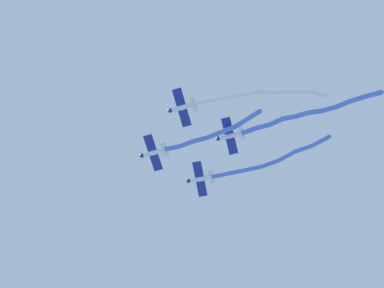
% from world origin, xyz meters
% --- Properties ---
extents(airplane_lead, '(6.51, 5.27, 1.69)m').
position_xyz_m(airplane_lead, '(4.59, -8.02, 89.31)').
color(airplane_lead, silver).
extents(smoke_trail_lead, '(7.67, 16.60, 2.53)m').
position_xyz_m(smoke_trail_lead, '(-0.52, 1.73, 88.33)').
color(smoke_trail_lead, '#4C75DB').
extents(airplane_left_wing, '(6.49, 5.28, 1.69)m').
position_xyz_m(airplane_left_wing, '(6.35, 1.42, 88.91)').
color(airplane_left_wing, silver).
extents(smoke_trail_left_wing, '(15.91, 16.42, 1.02)m').
position_xyz_m(smoke_trail_left_wing, '(-1.99, 11.90, 88.79)').
color(smoke_trail_left_wing, white).
extents(airplane_right_wing, '(6.28, 5.45, 1.69)m').
position_xyz_m(airplane_right_wing, '(-4.84, -6.25, 89.61)').
color(airplane_right_wing, silver).
extents(smoke_trail_right_wing, '(9.63, 19.68, 3.16)m').
position_xyz_m(smoke_trail_right_wing, '(-11.29, 4.85, 88.56)').
color(smoke_trail_right_wing, '#4C75DB').
extents(airplane_slot, '(6.44, 5.34, 1.69)m').
position_xyz_m(airplane_slot, '(-3.08, 3.19, 89.11)').
color(airplane_slot, silver).
extents(smoke_trail_slot, '(12.96, 21.33, 1.66)m').
position_xyz_m(smoke_trail_slot, '(-10.31, 15.43, 88.88)').
color(smoke_trail_slot, '#4C75DB').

